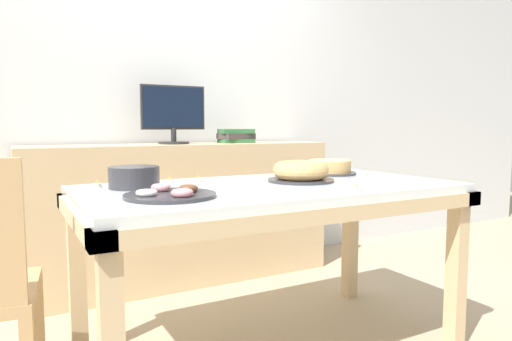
{
  "coord_description": "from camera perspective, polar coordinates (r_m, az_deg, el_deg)",
  "views": [
    {
      "loc": [
        -1.03,
        -1.72,
        1.03
      ],
      "look_at": [
        -0.05,
        0.06,
        0.84
      ],
      "focal_mm": 32.0,
      "sensor_mm": 36.0,
      "label": 1
    }
  ],
  "objects": [
    {
      "name": "wall_back",
      "position": [
        3.34,
        -10.98,
        10.0
      ],
      "size": [
        8.0,
        0.1,
        2.6
      ],
      "primitive_type": "cube",
      "color": "silver",
      "rests_on": "ground"
    },
    {
      "name": "pastry_platter",
      "position": [
        1.68,
        -10.66,
        -2.91
      ],
      "size": [
        0.33,
        0.33,
        0.04
      ],
      "color": "#333338",
      "rests_on": "dining_table"
    },
    {
      "name": "tealight_left_edge",
      "position": [
        2.14,
        -7.28,
        -1.14
      ],
      "size": [
        0.04,
        0.04,
        0.04
      ],
      "color": "silver",
      "rests_on": "dining_table"
    },
    {
      "name": "computer_monitor",
      "position": [
        3.02,
        -10.29,
        6.87
      ],
      "size": [
        0.42,
        0.2,
        0.38
      ],
      "color": "#262628",
      "rests_on": "sideboard"
    },
    {
      "name": "tealight_centre",
      "position": [
        2.11,
        -10.74,
        -1.28
      ],
      "size": [
        0.04,
        0.04,
        0.04
      ],
      "color": "silver",
      "rests_on": "dining_table"
    },
    {
      "name": "cake_golden_bundt",
      "position": [
        2.14,
        5.63,
        -0.17
      ],
      "size": [
        0.31,
        0.31,
        0.09
      ],
      "color": "#333338",
      "rests_on": "dining_table"
    },
    {
      "name": "tealight_near_cakes",
      "position": [
        1.85,
        12.49,
        -2.25
      ],
      "size": [
        0.04,
        0.04,
        0.04
      ],
      "color": "silver",
      "rests_on": "dining_table"
    },
    {
      "name": "book_stack",
      "position": [
        3.2,
        -2.51,
        4.32
      ],
      "size": [
        0.24,
        0.19,
        0.1
      ],
      "color": "#2D6638",
      "rests_on": "sideboard"
    },
    {
      "name": "tealight_near_front",
      "position": [
        2.04,
        -19.29,
        -1.7
      ],
      "size": [
        0.04,
        0.04,
        0.04
      ],
      "color": "silver",
      "rests_on": "dining_table"
    },
    {
      "name": "sideboard",
      "position": [
        3.09,
        -8.99,
        -5.23
      ],
      "size": [
        2.0,
        0.44,
        0.92
      ],
      "color": "#D1B284",
      "rests_on": "ground"
    },
    {
      "name": "cake_chocolate_round",
      "position": [
        2.49,
        9.18,
        0.37
      ],
      "size": [
        0.29,
        0.29,
        0.08
      ],
      "color": "#333338",
      "rests_on": "dining_table"
    },
    {
      "name": "dining_table",
      "position": [
        2.03,
        1.94,
        -4.43
      ],
      "size": [
        1.68,
        0.87,
        0.78
      ],
      "color": "silver",
      "rests_on": "ground"
    },
    {
      "name": "tealight_right_edge",
      "position": [
        2.29,
        13.78,
        -0.82
      ],
      "size": [
        0.04,
        0.04,
        0.04
      ],
      "color": "silver",
      "rests_on": "dining_table"
    },
    {
      "name": "plate_stack",
      "position": [
        1.97,
        -14.98,
        -0.81
      ],
      "size": [
        0.21,
        0.21,
        0.09
      ],
      "color": "#333338",
      "rests_on": "dining_table"
    }
  ]
}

